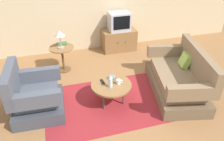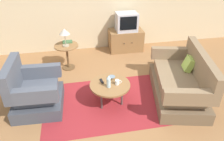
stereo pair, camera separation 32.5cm
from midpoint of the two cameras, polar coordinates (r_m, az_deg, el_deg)
ground_plane at (r=4.20m, az=-2.40°, el=-8.60°), size 16.00×16.00×0.00m
area_rug at (r=4.23m, az=-2.40°, el=-8.30°), size 2.48×1.58×0.00m
armchair at (r=4.10m, az=-21.79°, el=-6.63°), size 0.88×0.92×0.94m
couch at (r=4.48m, az=15.16°, el=-2.15°), size 1.23×1.82×0.92m
coffee_table at (r=3.99m, az=-2.50°, el=-4.01°), size 0.74×0.74×0.42m
side_table at (r=5.15m, az=-14.63°, el=4.23°), size 0.55×0.55×0.59m
tv_stand at (r=6.05m, az=0.23°, el=7.97°), size 0.90×0.52×0.57m
television at (r=5.85m, az=0.28°, el=12.63°), size 0.55×0.42×0.48m
table_lamp at (r=4.93m, az=-15.41°, el=9.09°), size 0.24×0.24×0.41m
vase at (r=3.83m, az=-2.83°, el=-2.99°), size 0.07×0.07×0.24m
mug at (r=3.94m, az=-0.60°, el=-3.03°), size 0.12×0.07×0.09m
bowl at (r=4.09m, az=-2.20°, el=-1.97°), size 0.13×0.13×0.06m
tv_remote_dark at (r=4.03m, az=-4.78°, el=-2.95°), size 0.06×0.15×0.02m
book at (r=5.22m, az=-14.64°, el=6.76°), size 0.23×0.16×0.02m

